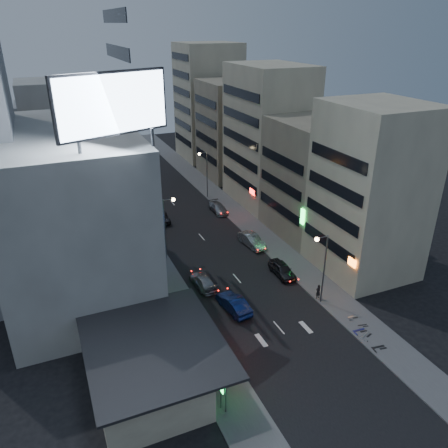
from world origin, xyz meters
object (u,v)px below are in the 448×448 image
person (318,291)px  scooter_silver_a (368,327)px  scooter_black_a (384,340)px  road_car_silver (203,281)px  road_car_blue (234,304)px  scooter_blue (364,323)px  parked_car_right_mid (252,240)px  scooter_silver_b (356,311)px  parked_car_right_far (218,208)px  scooter_black_b (367,320)px  parked_car_left (161,217)px  parked_car_right_near (282,269)px

person → scooter_silver_a: 6.88m
person → scooter_black_a: bearing=91.2°
scooter_black_a → road_car_silver: bearing=43.9°
road_car_blue → scooter_blue: (10.57, -7.90, -0.10)m
parked_car_right_mid → scooter_silver_a: (2.19, -20.93, -0.10)m
person → scooter_silver_a: size_ratio=0.87×
road_car_silver → scooter_black_a: (11.99, -16.14, 0.02)m
scooter_silver_b → scooter_blue: bearing=169.8°
parked_car_right_far → scooter_black_a: (2.08, -35.55, 0.02)m
road_car_silver → scooter_silver_a: size_ratio=2.47×
scooter_silver_a → road_car_blue: bearing=31.2°
scooter_black_b → scooter_silver_a: bearing=154.5°
parked_car_right_far → scooter_black_b: 32.51m
parked_car_right_mid → parked_car_right_far: bearing=82.4°
scooter_blue → road_car_silver: bearing=45.0°
road_car_silver → scooter_silver_b: size_ratio=2.96×
scooter_silver_b → road_car_blue: bearing=69.4°
parked_car_right_far → parked_car_left: bearing=179.8°
person → scooter_silver_b: (1.87, -4.19, -0.35)m
parked_car_right_mid → scooter_silver_a: 21.05m
parked_car_right_near → parked_car_left: 22.78m
parked_car_right_far → road_car_silver: bearing=-116.4°
scooter_silver_a → scooter_blue: 0.61m
parked_car_right_near → scooter_black_b: size_ratio=2.89×
parked_car_right_near → parked_car_left: parked_car_right_near is taller
road_car_blue → parked_car_left: bearing=-94.9°
parked_car_right_near → parked_car_left: bearing=114.5°
parked_car_right_far → scooter_black_a: 35.61m
parked_car_left → scooter_silver_b: bearing=115.9°
scooter_black_b → scooter_silver_b: size_ratio=0.98×
road_car_blue → scooter_black_a: (10.63, -10.63, -0.10)m
scooter_silver_a → scooter_black_b: bearing=-57.0°
road_car_blue → person: bearing=162.7°
parked_car_right_mid → scooter_silver_a: parked_car_right_mid is taller
parked_car_right_mid → scooter_black_b: (2.97, -19.91, -0.21)m
person → scooter_black_b: bearing=101.3°
parked_car_right_far → scooter_silver_b: 30.94m
parked_car_left → scooter_silver_a: 35.39m
parked_car_right_near → scooter_black_b: (3.02, -11.61, -0.18)m
scooter_black_a → scooter_silver_b: bearing=0.5°
scooter_silver_a → scooter_blue: bearing=-29.5°
parked_car_left → scooter_black_a: parked_car_left is taller
parked_car_right_near → scooter_silver_b: (2.97, -10.04, -0.17)m
parked_car_right_near → parked_car_right_mid: bearing=90.8°
road_car_blue → scooter_blue: 13.19m
parked_car_right_near → person: bearing=-78.2°
scooter_black_a → parked_car_right_mid: bearing=13.1°
parked_car_right_near → parked_car_right_far: bearing=90.2°
scooter_silver_a → parked_car_right_far: bearing=-16.4°
road_car_blue → scooter_silver_b: road_car_blue is taller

